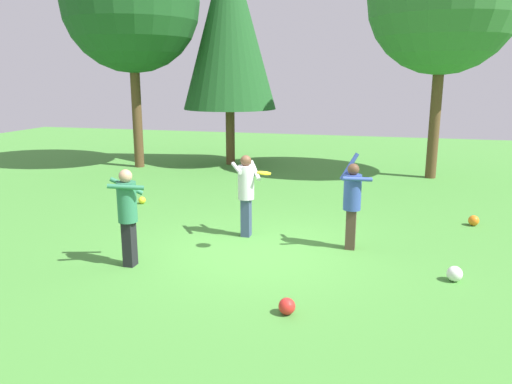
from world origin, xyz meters
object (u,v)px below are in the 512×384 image
at_px(person_catcher, 127,209).
at_px(tree_far_left, 131,3).
at_px(ball_red, 287,306).
at_px(ball_white, 455,274).
at_px(person_thrower, 352,198).
at_px(frisbee, 264,173).
at_px(ball_yellow, 142,200).
at_px(person_bystander, 246,189).
at_px(tree_left, 229,24).
at_px(ball_orange, 474,221).

distance_m(person_catcher, tree_far_left, 11.33).
bearing_deg(ball_red, ball_white, 37.30).
height_order(person_thrower, frisbee, person_thrower).
bearing_deg(ball_white, person_catcher, -172.44).
distance_m(person_catcher, ball_white, 5.67).
xyz_separation_m(person_catcher, ball_yellow, (-1.90, 4.11, -0.95)).
bearing_deg(person_thrower, ball_red, 51.21).
distance_m(person_thrower, ball_white, 2.34).
height_order(person_thrower, ball_red, person_thrower).
bearing_deg(tree_far_left, person_bystander, -48.64).
xyz_separation_m(person_thrower, ball_yellow, (-5.65, 2.18, -0.92)).
distance_m(person_thrower, ball_yellow, 6.12).
xyz_separation_m(person_bystander, ball_white, (4.01, -1.44, -0.91)).
relative_size(person_bystander, tree_far_left, 0.21).
distance_m(ball_white, ball_yellow, 8.18).
bearing_deg(frisbee, ball_white, -6.89).
bearing_deg(tree_left, ball_white, -54.50).
relative_size(person_catcher, ball_orange, 7.37).
distance_m(ball_red, tree_left, 13.57).
xyz_separation_m(tree_left, tree_far_left, (-3.14, -1.42, 0.64)).
bearing_deg(ball_orange, person_catcher, -146.37).
distance_m(person_thrower, ball_red, 3.26).
xyz_separation_m(ball_red, ball_orange, (3.26, 5.36, -0.00)).
bearing_deg(ball_red, tree_left, 111.31).
height_order(ball_orange, tree_left, tree_left).
xyz_separation_m(person_catcher, tree_far_left, (-4.62, 9.18, 4.77)).
bearing_deg(tree_far_left, person_catcher, -63.27).
distance_m(person_bystander, frisbee, 1.33).
bearing_deg(person_catcher, tree_left, 70.30).
relative_size(ball_yellow, ball_red, 0.79).
bearing_deg(frisbee, ball_orange, 36.45).
bearing_deg(person_catcher, tree_far_left, 89.06).
relative_size(person_thrower, tree_far_left, 0.23).
bearing_deg(ball_red, person_thrower, 77.93).
bearing_deg(person_catcher, person_bystander, 26.89).
relative_size(ball_orange, tree_left, 0.03).
xyz_separation_m(ball_yellow, tree_far_left, (-2.73, 5.07, 5.72)).
relative_size(person_bystander, frisbee, 4.79).
xyz_separation_m(ball_yellow, ball_orange, (8.25, 0.12, 0.02)).
relative_size(ball_red, ball_orange, 1.03).
xyz_separation_m(person_bystander, tree_far_left, (-6.17, 7.01, 4.78)).
relative_size(person_catcher, tree_left, 0.21).
bearing_deg(frisbee, ball_yellow, 143.98).
xyz_separation_m(ball_red, tree_far_left, (-7.72, 10.32, 5.70)).
xyz_separation_m(ball_white, tree_left, (-7.03, 9.86, 5.05)).
bearing_deg(frisbee, person_catcher, -152.33).
relative_size(person_catcher, ball_white, 6.79).
relative_size(ball_red, tree_far_left, 0.03).
xyz_separation_m(ball_orange, tree_left, (-7.84, 6.37, 5.06)).
bearing_deg(person_bystander, person_thrower, 52.12).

